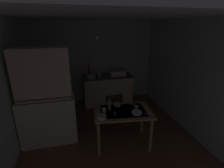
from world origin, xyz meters
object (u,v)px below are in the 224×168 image
hutch_cabinet (46,101)px  mixing_bowl_counter (91,76)px  serving_bowl_wide (137,112)px  mug_tall (104,110)px  dining_table (123,115)px  sink_basin (117,73)px  glass_bottle (109,105)px  hand_pump (89,71)px  chair_far_side (112,109)px

hutch_cabinet → mixing_bowl_counter: hutch_cabinet is taller
serving_bowl_wide → mug_tall: (-0.57, 0.19, 0.02)m
dining_table → sink_basin: bearing=77.8°
dining_table → glass_bottle: size_ratio=4.69×
dining_table → mixing_bowl_counter: bearing=101.3°
mixing_bowl_counter → glass_bottle: (0.13, -1.79, -0.06)m
hand_pump → glass_bottle: (0.17, -1.89, -0.20)m
sink_basin → mug_tall: bearing=-112.1°
mixing_bowl_counter → chair_far_side: mixing_bowl_counter is taller
mixing_bowl_counter → hutch_cabinet: bearing=-125.4°
dining_table → serving_bowl_wide: 0.30m
mug_tall → glass_bottle: glass_bottle is taller
mixing_bowl_counter → dining_table: 1.94m
sink_basin → chair_far_side: sink_basin is taller
hand_pump → mixing_bowl_counter: bearing=-67.5°
hutch_cabinet → hand_pump: size_ratio=4.90×
hutch_cabinet → serving_bowl_wide: size_ratio=10.21×
sink_basin → serving_bowl_wide: 2.12m
hutch_cabinet → sink_basin: (1.82, 1.50, 0.05)m
sink_basin → mixing_bowl_counter: size_ratio=1.58×
hutch_cabinet → serving_bowl_wide: 1.73m
chair_far_side → serving_bowl_wide: (0.28, -0.76, 0.29)m
hand_pump → mug_tall: (0.06, -1.95, -0.25)m
mug_tall → glass_bottle: bearing=29.4°
hutch_cabinet → serving_bowl_wide: (1.61, -0.60, -0.13)m
hutch_cabinet → glass_bottle: hutch_cabinet is taller
hand_pump → mug_tall: hand_pump is taller
dining_table → mug_tall: (-0.36, 0.02, 0.15)m
hand_pump → dining_table: bearing=-78.1°
sink_basin → hutch_cabinet: bearing=-140.6°
dining_table → glass_bottle: 0.33m
hutch_cabinet → sink_basin: bearing=39.4°
chair_far_side → sink_basin: bearing=70.2°
hutch_cabinet → sink_basin: hutch_cabinet is taller
glass_bottle → sink_basin: bearing=70.3°
dining_table → chair_far_side: 0.61m
mug_tall → glass_bottle: size_ratio=0.35×
sink_basin → chair_far_side: 1.50m
sink_basin → mug_tall: size_ratio=5.14×
hutch_cabinet → dining_table: bearing=-17.3°
hand_pump → sink_basin: bearing=-3.1°
sink_basin → chair_far_side: bearing=-109.8°
hand_pump → dining_table: 2.06m
hand_pump → serving_bowl_wide: (0.63, -2.14, -0.27)m
sink_basin → chair_far_side: (-0.48, -1.34, -0.47)m
hutch_cabinet → hand_pump: (0.99, 1.54, 0.14)m
serving_bowl_wide → glass_bottle: size_ratio=0.76×
sink_basin → serving_bowl_wide: bearing=-95.7°
mixing_bowl_counter → serving_bowl_wide: size_ratio=1.49×
hutch_cabinet → glass_bottle: bearing=-16.6°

